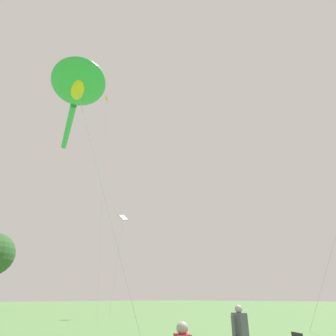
{
  "coord_description": "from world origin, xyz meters",
  "views": [
    {
      "loc": [
        -7.96,
        -1.38,
        1.7
      ],
      "look_at": [
        0.42,
        7.28,
        7.16
      ],
      "focal_mm": 30.65,
      "sensor_mm": 36.0,
      "label": 1
    }
  ],
  "objects_px": {
    "person_dark_jacket": "(241,332)",
    "big_show_kite": "(78,87)",
    "small_kite_diamond_red": "(105,125)",
    "small_kite_box_yellow": "(123,221)"
  },
  "relations": [
    {
      "from": "big_show_kite",
      "to": "small_kite_diamond_red",
      "type": "height_order",
      "value": "small_kite_diamond_red"
    },
    {
      "from": "small_kite_diamond_red",
      "to": "small_kite_box_yellow",
      "type": "distance_m",
      "value": 10.59
    },
    {
      "from": "small_kite_box_yellow",
      "to": "person_dark_jacket",
      "type": "bearing_deg",
      "value": -50.85
    },
    {
      "from": "person_dark_jacket",
      "to": "small_kite_box_yellow",
      "type": "relative_size",
      "value": 0.16
    },
    {
      "from": "big_show_kite",
      "to": "small_kite_diamond_red",
      "type": "xyz_separation_m",
      "value": [
        8.14,
        10.74,
        6.01
      ]
    },
    {
      "from": "small_kite_box_yellow",
      "to": "big_show_kite",
      "type": "bearing_deg",
      "value": -70.43
    },
    {
      "from": "person_dark_jacket",
      "to": "small_kite_diamond_red",
      "type": "relative_size",
      "value": 0.07
    },
    {
      "from": "big_show_kite",
      "to": "small_kite_box_yellow",
      "type": "distance_m",
      "value": 16.72
    },
    {
      "from": "small_kite_diamond_red",
      "to": "small_kite_box_yellow",
      "type": "relative_size",
      "value": 2.38
    },
    {
      "from": "person_dark_jacket",
      "to": "big_show_kite",
      "type": "bearing_deg",
      "value": 29.18
    }
  ]
}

